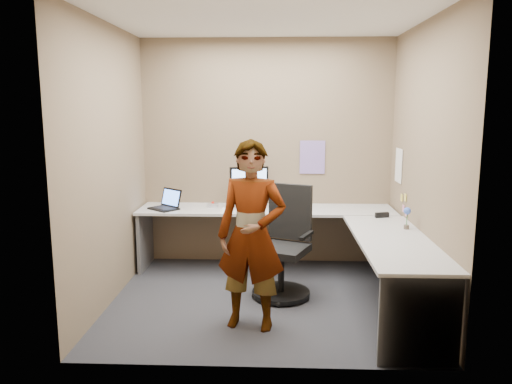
{
  "coord_description": "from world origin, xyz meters",
  "views": [
    {
      "loc": [
        0.12,
        -4.72,
        1.91
      ],
      "look_at": [
        -0.09,
        0.25,
        1.05
      ],
      "focal_mm": 35.0,
      "sensor_mm": 36.0,
      "label": 1
    }
  ],
  "objects_px": {
    "monitor": "(249,182)",
    "person": "(251,236)",
    "desk": "(306,233)",
    "office_chair": "(284,252)"
  },
  "relations": [
    {
      "from": "monitor",
      "to": "person",
      "type": "height_order",
      "value": "person"
    },
    {
      "from": "monitor",
      "to": "person",
      "type": "relative_size",
      "value": 0.27
    },
    {
      "from": "office_chair",
      "to": "person",
      "type": "distance_m",
      "value": 0.88
    },
    {
      "from": "desk",
      "to": "office_chair",
      "type": "relative_size",
      "value": 2.7
    },
    {
      "from": "desk",
      "to": "office_chair",
      "type": "distance_m",
      "value": 0.36
    },
    {
      "from": "office_chair",
      "to": "person",
      "type": "height_order",
      "value": "person"
    },
    {
      "from": "monitor",
      "to": "person",
      "type": "distance_m",
      "value": 1.61
    },
    {
      "from": "person",
      "to": "monitor",
      "type": "bearing_deg",
      "value": 104.24
    },
    {
      "from": "monitor",
      "to": "office_chair",
      "type": "relative_size",
      "value": 0.4
    },
    {
      "from": "desk",
      "to": "office_chair",
      "type": "height_order",
      "value": "office_chair"
    }
  ]
}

